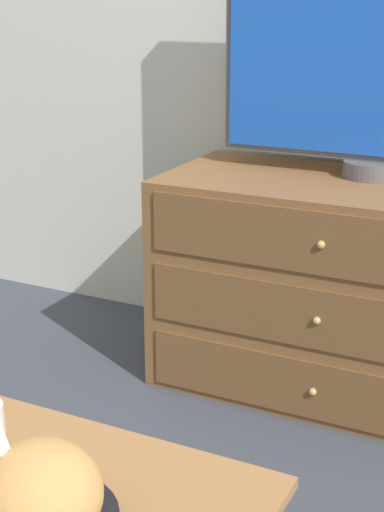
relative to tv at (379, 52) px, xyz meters
The scene contains 4 objects.
ground_plane 1.10m from the tv, 104.95° to the left, with size 12.00×12.00×0.00m, color #383D47.
dresser 0.74m from the tv, 107.92° to the right, with size 1.16×0.57×0.69m.
tv is the anchor object (origin of this frame).
takeout_bowl 1.73m from the tv, 92.37° to the right, with size 0.24×0.24×0.18m.
Camera 1 is at (0.62, -2.61, 1.26)m, focal length 55.00 mm.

